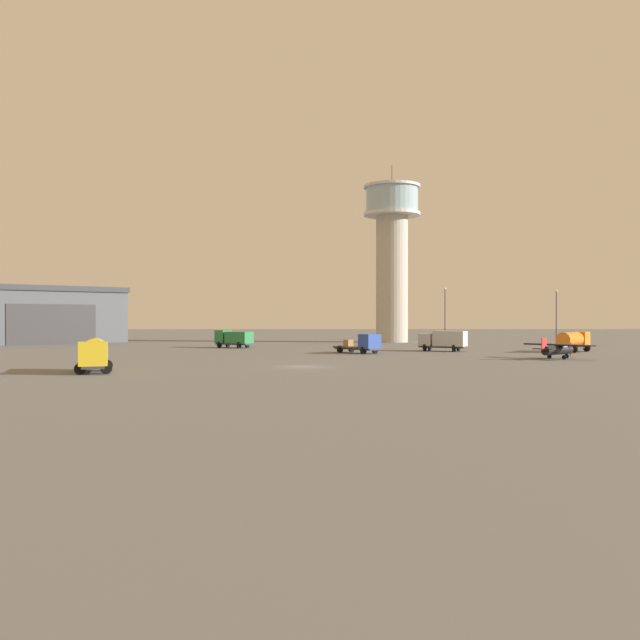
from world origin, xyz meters
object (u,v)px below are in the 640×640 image
truck_box_green (234,338)px  light_post_east (445,311)px  light_post_west (556,312)px  truck_fuel_tanker_yellow (94,353)px  control_tower (392,248)px  truck_fuel_tanker_orange (573,340)px  truck_box_silver (444,340)px  truck_flatbed_blue (363,344)px  airplane_black (557,349)px

truck_box_green → light_post_east: bearing=-131.3°
light_post_west → light_post_east: bearing=169.8°
truck_fuel_tanker_yellow → light_post_east: light_post_east is taller
control_tower → light_post_west: 33.06m
truck_fuel_tanker_orange → truck_box_silver: bearing=125.0°
control_tower → truck_fuel_tanker_orange: (20.98, -37.19, -16.79)m
light_post_west → control_tower: bearing=153.6°
control_tower → light_post_east: size_ratio=3.38×
control_tower → truck_fuel_tanker_yellow: 80.91m
control_tower → truck_flatbed_blue: size_ratio=4.92×
light_post_east → truck_fuel_tanker_orange: bearing=-65.0°
truck_fuel_tanker_yellow → light_post_east: 74.91m
airplane_black → truck_box_silver: truck_box_silver is taller
truck_box_silver → truck_flatbed_blue: (-12.15, -5.80, -0.36)m
airplane_black → light_post_east: light_post_east is taller
truck_box_silver → truck_fuel_tanker_yellow: size_ratio=1.09×
light_post_west → light_post_east: size_ratio=0.95×
truck_fuel_tanker_orange → light_post_east: light_post_east is taller
light_post_east → control_tower: bearing=129.5°
control_tower → light_post_east: (8.37, -10.15, -12.44)m
truck_fuel_tanker_orange → truck_fuel_tanker_yellow: 65.62m
light_post_west → light_post_east: (-18.96, 3.42, 0.27)m
airplane_black → truck_flatbed_blue: 25.11m
airplane_black → light_post_east: (-4.61, 42.54, 4.80)m
airplane_black → truck_flatbed_blue: (-21.89, 12.31, 0.09)m
control_tower → light_post_west: bearing=-26.4°
truck_fuel_tanker_orange → control_tower: bearing=72.8°
control_tower → truck_flatbed_blue: control_tower is taller
truck_fuel_tanker_orange → light_post_west: light_post_west is taller
truck_box_silver → control_tower: bearing=-53.8°
control_tower → truck_box_green: bearing=-140.2°
truck_flatbed_blue → light_post_west: size_ratio=0.72×
control_tower → airplane_black: 56.94m
control_tower → light_post_east: bearing=-50.5°
truck_flatbed_blue → truck_fuel_tanker_yellow: (-26.46, -30.44, 0.41)m
airplane_black → truck_box_silver: 20.57m
truck_fuel_tanker_yellow → truck_flatbed_blue: bearing=123.5°
truck_box_silver → light_post_west: (24.08, 21.01, 4.07)m
truck_flatbed_blue → light_post_east: size_ratio=0.69×
truck_fuel_tanker_yellow → light_post_east: bearing=128.7°
truck_box_green → light_post_west: (55.53, 9.93, 4.16)m
truck_box_silver → light_post_east: size_ratio=0.67×
truck_box_silver → light_post_east: (5.12, 24.43, 4.34)m
truck_fuel_tanker_yellow → light_post_west: size_ratio=0.65×
truck_fuel_tanker_orange → light_post_east: (-12.61, 27.04, 4.34)m
airplane_black → light_post_east: size_ratio=0.73×
truck_box_silver → truck_fuel_tanker_yellow: (-38.61, -36.24, 0.05)m
airplane_black → truck_fuel_tanker_orange: size_ratio=1.14×
truck_flatbed_blue → truck_fuel_tanker_orange: (29.88, 3.18, 0.36)m
control_tower → airplane_black: control_tower is taller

